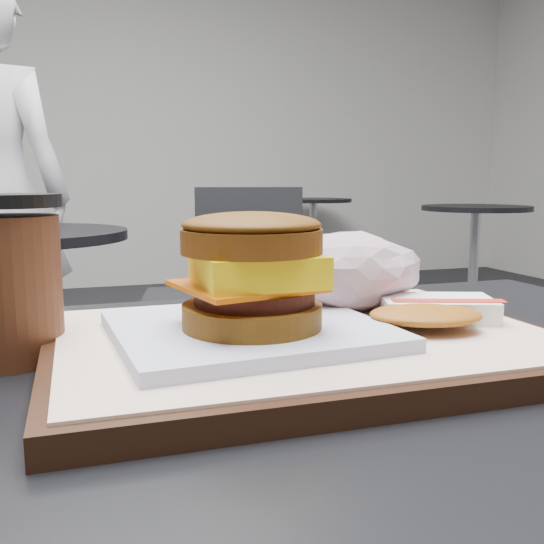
{
  "coord_description": "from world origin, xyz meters",
  "views": [
    {
      "loc": [
        -0.16,
        -0.38,
        0.9
      ],
      "look_at": [
        -0.02,
        0.06,
        0.83
      ],
      "focal_mm": 40.0,
      "sensor_mm": 36.0,
      "label": 1
    }
  ],
  "objects_px": {
    "breakfast_sandwich": "(251,286)",
    "crumpled_wrapper": "(339,270)",
    "neighbor_chair": "(218,287)",
    "coffee_cup": "(8,281)",
    "serving_tray": "(303,343)",
    "neighbor_table": "(16,294)",
    "hash_brown": "(432,311)"
  },
  "relations": [
    {
      "from": "neighbor_chair",
      "to": "neighbor_table",
      "type": "bearing_deg",
      "value": -167.47
    },
    {
      "from": "hash_brown",
      "to": "crumpled_wrapper",
      "type": "bearing_deg",
      "value": 117.96
    },
    {
      "from": "serving_tray",
      "to": "crumpled_wrapper",
      "type": "distance_m",
      "value": 0.1
    },
    {
      "from": "serving_tray",
      "to": "crumpled_wrapper",
      "type": "height_order",
      "value": "crumpled_wrapper"
    },
    {
      "from": "breakfast_sandwich",
      "to": "coffee_cup",
      "type": "xyz_separation_m",
      "value": [
        -0.17,
        0.07,
        0.0
      ]
    },
    {
      "from": "serving_tray",
      "to": "breakfast_sandwich",
      "type": "distance_m",
      "value": 0.07
    },
    {
      "from": "breakfast_sandwich",
      "to": "crumpled_wrapper",
      "type": "distance_m",
      "value": 0.14
    },
    {
      "from": "serving_tray",
      "to": "coffee_cup",
      "type": "height_order",
      "value": "coffee_cup"
    },
    {
      "from": "serving_tray",
      "to": "breakfast_sandwich",
      "type": "xyz_separation_m",
      "value": [
        -0.04,
        -0.01,
        0.05
      ]
    },
    {
      "from": "serving_tray",
      "to": "breakfast_sandwich",
      "type": "relative_size",
      "value": 1.88
    },
    {
      "from": "crumpled_wrapper",
      "to": "neighbor_chair",
      "type": "xyz_separation_m",
      "value": [
        0.27,
        1.69,
        -0.31
      ]
    },
    {
      "from": "breakfast_sandwich",
      "to": "crumpled_wrapper",
      "type": "bearing_deg",
      "value": 38.35
    },
    {
      "from": "serving_tray",
      "to": "hash_brown",
      "type": "relative_size",
      "value": 2.88
    },
    {
      "from": "breakfast_sandwich",
      "to": "neighbor_chair",
      "type": "bearing_deg",
      "value": 77.92
    },
    {
      "from": "crumpled_wrapper",
      "to": "neighbor_chair",
      "type": "relative_size",
      "value": 0.18
    },
    {
      "from": "hash_brown",
      "to": "coffee_cup",
      "type": "relative_size",
      "value": 1.06
    },
    {
      "from": "hash_brown",
      "to": "neighbor_chair",
      "type": "distance_m",
      "value": 1.81
    },
    {
      "from": "crumpled_wrapper",
      "to": "neighbor_table",
      "type": "xyz_separation_m",
      "value": [
        -0.41,
        1.53,
        -0.27
      ]
    },
    {
      "from": "neighbor_table",
      "to": "neighbor_chair",
      "type": "xyz_separation_m",
      "value": [
        0.68,
        0.15,
        -0.04
      ]
    },
    {
      "from": "breakfast_sandwich",
      "to": "hash_brown",
      "type": "distance_m",
      "value": 0.15
    },
    {
      "from": "breakfast_sandwich",
      "to": "coffee_cup",
      "type": "height_order",
      "value": "coffee_cup"
    },
    {
      "from": "hash_brown",
      "to": "coffee_cup",
      "type": "distance_m",
      "value": 0.33
    },
    {
      "from": "coffee_cup",
      "to": "neighbor_chair",
      "type": "relative_size",
      "value": 0.14
    },
    {
      "from": "breakfast_sandwich",
      "to": "coffee_cup",
      "type": "distance_m",
      "value": 0.18
    },
    {
      "from": "breakfast_sandwich",
      "to": "coffee_cup",
      "type": "relative_size",
      "value": 1.63
    },
    {
      "from": "neighbor_table",
      "to": "neighbor_chair",
      "type": "relative_size",
      "value": 0.85
    },
    {
      "from": "neighbor_chair",
      "to": "breakfast_sandwich",
      "type": "bearing_deg",
      "value": -102.08
    },
    {
      "from": "neighbor_table",
      "to": "hash_brown",
      "type": "bearing_deg",
      "value": -74.22
    },
    {
      "from": "serving_tray",
      "to": "neighbor_table",
      "type": "distance_m",
      "value": 1.66
    },
    {
      "from": "hash_brown",
      "to": "crumpled_wrapper",
      "type": "height_order",
      "value": "crumpled_wrapper"
    },
    {
      "from": "coffee_cup",
      "to": "neighbor_table",
      "type": "bearing_deg",
      "value": 95.12
    },
    {
      "from": "crumpled_wrapper",
      "to": "coffee_cup",
      "type": "xyz_separation_m",
      "value": [
        -0.27,
        -0.02,
        0.01
      ]
    }
  ]
}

